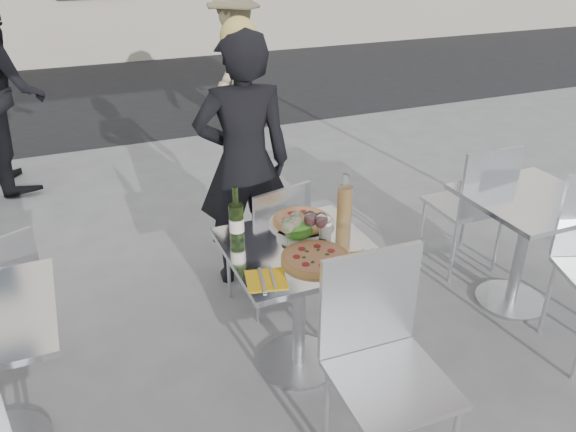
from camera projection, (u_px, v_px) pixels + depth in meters
name	position (u px, v px, depth m)	size (l,w,h in m)	color
ground	(298.00, 363.00, 3.12)	(80.00, 80.00, 0.00)	slate
street_asphalt	(126.00, 90.00, 8.46)	(24.00, 5.00, 0.00)	black
main_table	(299.00, 282.00, 2.88)	(0.72, 0.72, 0.75)	#B7BABF
side_table_right	(526.00, 229.00, 3.39)	(0.72, 0.72, 0.75)	#B7BABF
chair_far	(272.00, 237.00, 3.36)	(0.48, 0.48, 0.86)	silver
chair_near	(381.00, 349.00, 2.34)	(0.47, 0.48, 1.00)	silver
side_chair_lfar	(0.00, 291.00, 2.89)	(0.51, 0.51, 0.83)	silver
side_chair_rfar	(475.00, 199.00, 3.72)	(0.44, 0.45, 0.94)	silver
woman_diner	(244.00, 164.00, 3.53)	(0.61, 0.40, 1.67)	black
pedestrian_a	(0.00, 89.00, 4.96)	(0.87, 0.68, 1.79)	black
pedestrian_b	(235.00, 61.00, 6.39)	(1.05, 0.60, 1.63)	tan
pizza_near	(315.00, 258.00, 2.67)	(0.33, 0.33, 0.02)	tan
pizza_far	(302.00, 221.00, 2.99)	(0.35, 0.35, 0.03)	white
salad_plate	(298.00, 231.00, 2.85)	(0.22, 0.22, 0.09)	white
wine_bottle	(236.00, 220.00, 2.79)	(0.07, 0.08, 0.29)	#33501E
carafe	(345.00, 205.00, 2.94)	(0.08, 0.08, 0.29)	tan
sugar_shaker	(325.00, 228.00, 2.85)	(0.06, 0.06, 0.11)	white
wineglass_white_a	(288.00, 226.00, 2.74)	(0.07, 0.07, 0.16)	white
wineglass_white_b	(295.00, 221.00, 2.79)	(0.07, 0.07, 0.16)	white
wineglass_red_a	(311.00, 220.00, 2.80)	(0.07, 0.07, 0.16)	white
wineglass_red_b	(321.00, 221.00, 2.79)	(0.07, 0.07, 0.16)	white
napkin_left	(266.00, 279.00, 2.52)	(0.22, 0.22, 0.01)	gold
napkin_right	(373.00, 260.00, 2.67)	(0.21, 0.21, 0.01)	gold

